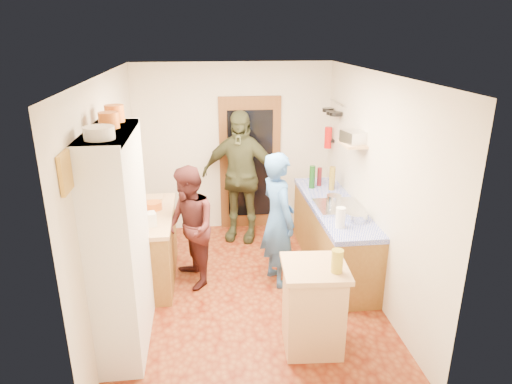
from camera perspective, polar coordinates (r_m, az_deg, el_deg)
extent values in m
cube|color=brown|center=(5.77, -1.11, -12.24)|extent=(3.00, 4.00, 0.02)
cube|color=silver|center=(4.92, -1.31, 14.66)|extent=(3.00, 4.00, 0.02)
cube|color=beige|center=(7.12, -2.80, 5.49)|extent=(3.00, 0.02, 2.60)
cube|color=beige|center=(3.38, 2.22, -11.25)|extent=(3.00, 0.02, 2.60)
cube|color=beige|center=(5.28, -17.74, -0.54)|extent=(0.02, 4.00, 2.60)
cube|color=beige|center=(5.54, 14.53, 0.73)|extent=(0.02, 4.00, 2.60)
cube|color=brown|center=(7.16, -0.75, 3.54)|extent=(0.95, 0.06, 2.10)
cube|color=black|center=(7.13, -0.72, 3.46)|extent=(0.70, 0.02, 1.70)
cube|color=white|center=(4.59, -16.63, -6.21)|extent=(0.40, 1.20, 2.20)
cube|color=white|center=(4.25, -18.04, 7.05)|extent=(0.40, 1.14, 0.04)
cylinder|color=white|center=(3.91, -19.02, 7.00)|extent=(0.25, 0.25, 0.10)
cylinder|color=orange|center=(4.33, -17.92, 8.54)|extent=(0.18, 0.18, 0.14)
cylinder|color=orange|center=(4.62, -17.27, 9.36)|extent=(0.18, 0.18, 0.16)
cube|color=brown|center=(5.98, -13.19, -6.83)|extent=(0.60, 1.40, 0.85)
cube|color=tan|center=(5.79, -13.53, -2.84)|extent=(0.64, 1.44, 0.05)
cube|color=white|center=(5.39, -13.53, -3.39)|extent=(0.24, 0.19, 0.16)
cylinder|color=white|center=(5.59, -14.33, -2.44)|extent=(0.20, 0.20, 0.19)
cylinder|color=orange|center=(5.88, -12.68, -1.67)|extent=(0.27, 0.27, 0.09)
cube|color=tan|center=(6.28, -12.86, -0.65)|extent=(0.30, 0.23, 0.02)
cube|color=brown|center=(6.21, 9.54, -5.58)|extent=(0.60, 2.20, 0.84)
cube|color=#0919B7|center=(6.03, 9.77, -1.71)|extent=(0.62, 2.22, 0.06)
cube|color=silver|center=(5.86, 10.26, -1.85)|extent=(0.55, 0.58, 0.04)
cylinder|color=silver|center=(5.87, 9.69, -0.96)|extent=(0.19, 0.19, 0.12)
cylinder|color=#143F14|center=(6.52, 7.03, 1.87)|extent=(0.10, 0.10, 0.33)
cylinder|color=#591419|center=(6.64, 7.93, 1.91)|extent=(0.07, 0.07, 0.27)
cylinder|color=olive|center=(6.48, 9.49, 1.69)|extent=(0.10, 0.10, 0.34)
cylinder|color=white|center=(5.28, 10.51, -3.16)|extent=(0.12, 0.12, 0.24)
cylinder|color=silver|center=(5.53, 12.44, -3.02)|extent=(0.28, 0.28, 0.10)
cube|color=tan|center=(4.69, 7.13, -14.29)|extent=(0.59, 0.59, 0.86)
cube|color=tan|center=(4.45, 7.38, -9.42)|extent=(0.66, 0.66, 0.05)
cube|color=white|center=(4.48, 6.64, -9.03)|extent=(0.37, 0.30, 0.02)
cylinder|color=#AD9E2D|center=(4.32, 10.11, -8.49)|extent=(0.12, 0.12, 0.22)
cylinder|color=silver|center=(6.76, 10.07, 10.95)|extent=(0.02, 0.65, 0.02)
cylinder|color=black|center=(6.60, 9.93, 9.60)|extent=(0.18, 0.18, 0.05)
cylinder|color=black|center=(6.79, 9.45, 9.74)|extent=(0.16, 0.16, 0.05)
cylinder|color=black|center=(6.98, 9.00, 10.11)|extent=(0.17, 0.17, 0.05)
cube|color=tan|center=(5.79, 12.00, 5.86)|extent=(0.26, 0.42, 0.03)
cube|color=silver|center=(5.77, 12.07, 6.73)|extent=(0.28, 0.34, 0.15)
cube|color=black|center=(7.04, 9.46, 6.34)|extent=(0.06, 0.10, 0.04)
cylinder|color=red|center=(7.01, 9.01, 6.73)|extent=(0.11, 0.11, 0.32)
cube|color=gold|center=(3.61, -22.74, 2.24)|extent=(0.03, 0.25, 0.30)
imported|color=#3360A7|center=(5.59, 3.19, -3.48)|extent=(0.57, 0.71, 1.69)
imported|color=#411A1A|center=(5.65, -8.20, -4.29)|extent=(0.78, 0.89, 1.53)
imported|color=#353721|center=(6.74, -1.93, 1.92)|extent=(1.25, 0.85, 1.97)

